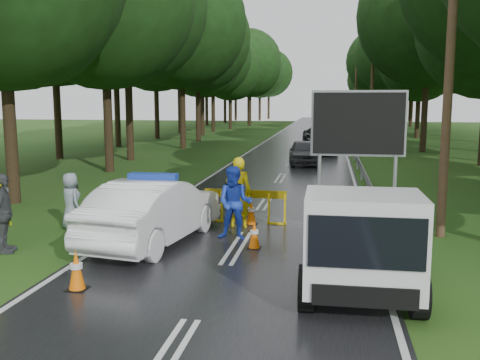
% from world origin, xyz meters
% --- Properties ---
extents(ground, '(160.00, 160.00, 0.00)m').
position_xyz_m(ground, '(0.00, 0.00, 0.00)').
color(ground, '#184112').
rests_on(ground, ground).
extents(road, '(7.00, 140.00, 0.02)m').
position_xyz_m(road, '(0.00, 30.00, 0.01)').
color(road, black).
rests_on(road, ground).
extents(guardrail, '(0.12, 60.06, 0.70)m').
position_xyz_m(guardrail, '(3.70, 29.67, 0.55)').
color(guardrail, gray).
rests_on(guardrail, ground).
extents(utility_pole_near, '(1.40, 0.24, 10.00)m').
position_xyz_m(utility_pole_near, '(5.20, 2.00, 5.06)').
color(utility_pole_near, '#493522').
rests_on(utility_pole_near, ground).
extents(utility_pole_mid, '(1.40, 0.24, 10.00)m').
position_xyz_m(utility_pole_mid, '(5.20, 28.00, 5.06)').
color(utility_pole_mid, '#493522').
rests_on(utility_pole_mid, ground).
extents(utility_pole_far, '(1.40, 0.24, 10.00)m').
position_xyz_m(utility_pole_far, '(5.20, 54.00, 5.06)').
color(utility_pole_far, '#493522').
rests_on(utility_pole_far, ground).
extents(police_sedan, '(2.49, 5.21, 1.81)m').
position_xyz_m(police_sedan, '(-2.16, 0.09, 0.83)').
color(police_sedan, white).
rests_on(police_sedan, ground).
extents(work_truck, '(2.17, 4.78, 3.79)m').
position_xyz_m(work_truck, '(2.80, -2.41, 1.03)').
color(work_truck, gray).
rests_on(work_truck, ground).
extents(barrier, '(2.46, 0.14, 1.02)m').
position_xyz_m(barrier, '(-0.21, 2.65, 0.77)').
color(barrier, yellow).
rests_on(barrier, ground).
extents(officer, '(0.76, 0.51, 2.05)m').
position_xyz_m(officer, '(-0.33, 2.13, 1.02)').
color(officer, yellow).
rests_on(officer, ground).
extents(civilian, '(0.96, 0.75, 1.94)m').
position_xyz_m(civilian, '(-0.20, 0.84, 0.97)').
color(civilian, '#1B39B5').
rests_on(civilian, ground).
extents(bystander_mid, '(0.81, 1.22, 1.92)m').
position_xyz_m(bystander_mid, '(-5.43, -1.32, 0.96)').
color(bystander_mid, '#414449').
rests_on(bystander_mid, ground).
extents(bystander_right, '(0.94, 0.90, 1.61)m').
position_xyz_m(bystander_right, '(-4.98, 1.19, 0.81)').
color(bystander_right, gray).
rests_on(bystander_right, ground).
extents(queue_car_first, '(2.03, 4.23, 1.39)m').
position_xyz_m(queue_car_first, '(0.80, 17.74, 0.70)').
color(queue_car_first, '#3A3C41').
rests_on(queue_car_first, ground).
extents(queue_car_second, '(2.28, 5.20, 1.49)m').
position_xyz_m(queue_car_second, '(1.80, 24.20, 0.74)').
color(queue_car_second, '#93959A').
rests_on(queue_car_second, ground).
extents(queue_car_third, '(2.87, 5.60, 1.51)m').
position_xyz_m(queue_car_third, '(1.39, 30.20, 0.76)').
color(queue_car_third, black).
rests_on(queue_car_third, ground).
extents(queue_car_fourth, '(2.23, 5.16, 1.65)m').
position_xyz_m(queue_car_fourth, '(1.93, 40.54, 0.83)').
color(queue_car_fourth, '#404147').
rests_on(queue_car_fourth, ground).
extents(cone_near_left, '(0.38, 0.38, 0.81)m').
position_xyz_m(cone_near_left, '(-2.54, -3.44, 0.39)').
color(cone_near_left, black).
rests_on(cone_near_left, ground).
extents(cone_center, '(0.34, 0.34, 0.72)m').
position_xyz_m(cone_center, '(0.43, 0.00, 0.35)').
color(cone_center, black).
rests_on(cone_center, ground).
extents(cone_far, '(0.36, 0.36, 0.76)m').
position_xyz_m(cone_far, '(-0.01, 2.50, 0.37)').
color(cone_far, black).
rests_on(cone_far, ground).
extents(cone_left_mid, '(0.35, 0.35, 0.73)m').
position_xyz_m(cone_left_mid, '(-3.38, 0.85, 0.35)').
color(cone_left_mid, black).
rests_on(cone_left_mid, ground).
extents(cone_right, '(0.32, 0.32, 0.67)m').
position_xyz_m(cone_right, '(3.50, 1.50, 0.32)').
color(cone_right, black).
rests_on(cone_right, ground).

